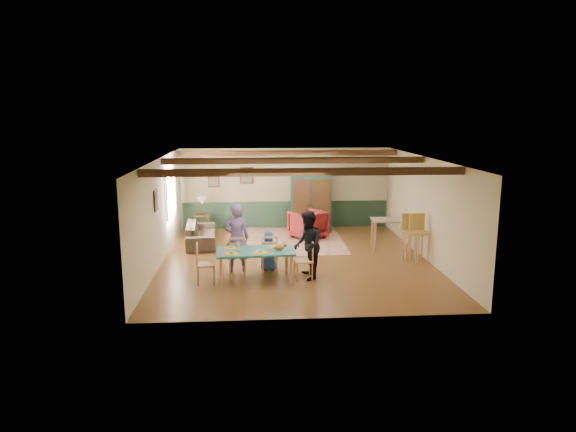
{
  "coord_description": "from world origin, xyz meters",
  "views": [
    {
      "loc": [
        -1.12,
        -13.14,
        3.84
      ],
      "look_at": [
        -0.18,
        0.22,
        1.15
      ],
      "focal_mm": 32.0,
      "sensor_mm": 36.0,
      "label": 1
    }
  ],
  "objects": [
    {
      "name": "dining_chair_far_right",
      "position": [
        -0.73,
        -0.96,
        0.47
      ],
      "size": [
        0.44,
        0.46,
        0.94
      ],
      "primitive_type": null,
      "rotation": [
        0.0,
        0.0,
        3.21
      ],
      "color": "tan",
      "rests_on": "floor"
    },
    {
      "name": "sofa",
      "position": [
        -2.66,
        1.89,
        0.31
      ],
      "size": [
        1.0,
        2.2,
        0.62
      ],
      "primitive_type": "imported",
      "rotation": [
        0.0,
        0.0,
        1.65
      ],
      "color": "#3A2E24",
      "rests_on": "floor"
    },
    {
      "name": "wainscot_back",
      "position": [
        0.0,
        3.98,
        0.45
      ],
      "size": [
        6.95,
        0.03,
        0.9
      ],
      "primitive_type": "cube",
      "color": "#203C2B",
      "rests_on": "floor"
    },
    {
      "name": "bar_stool_left",
      "position": [
        3.0,
        -0.36,
        0.63
      ],
      "size": [
        0.47,
        0.51,
        1.25
      ],
      "primitive_type": null,
      "rotation": [
        0.0,
        0.0,
        -0.06
      ],
      "color": "tan",
      "rests_on": "floor"
    },
    {
      "name": "floor",
      "position": [
        0.0,
        0.0,
        0.0
      ],
      "size": [
        8.0,
        8.0,
        0.0
      ],
      "primitive_type": "plane",
      "color": "brown",
      "rests_on": "ground"
    },
    {
      "name": "ceiling_beam_back",
      "position": [
        0.0,
        3.0,
        2.61
      ],
      "size": [
        6.95,
        0.16,
        0.16
      ],
      "primitive_type": "cube",
      "color": "#331E0E",
      "rests_on": "ceiling"
    },
    {
      "name": "bar_stool_right",
      "position": [
        3.22,
        -0.42,
        0.63
      ],
      "size": [
        0.51,
        0.55,
        1.27
      ],
      "primitive_type": null,
      "rotation": [
        0.0,
        0.0,
        0.13
      ],
      "color": "tan",
      "rests_on": "floor"
    },
    {
      "name": "ceiling_beam_front",
      "position": [
        0.0,
        -2.3,
        2.61
      ],
      "size": [
        6.95,
        0.16,
        0.16
      ],
      "primitive_type": "cube",
      "color": "#331E0E",
      "rests_on": "ceiling"
    },
    {
      "name": "picture_back_b",
      "position": [
        -2.4,
        3.97,
        1.65
      ],
      "size": [
        0.38,
        0.04,
        0.48
      ],
      "primitive_type": null,
      "color": "gray",
      "rests_on": "wall_back"
    },
    {
      "name": "wall_right",
      "position": [
        3.5,
        0.0,
        1.35
      ],
      "size": [
        0.02,
        8.0,
        2.7
      ],
      "primitive_type": "cube",
      "color": "beige",
      "rests_on": "floor"
    },
    {
      "name": "table_lamp",
      "position": [
        -2.74,
        3.3,
        0.91
      ],
      "size": [
        0.34,
        0.34,
        0.57
      ],
      "primitive_type": null,
      "rotation": [
        0.0,
        0.0,
        0.07
      ],
      "color": "tan",
      "rests_on": "end_table"
    },
    {
      "name": "place_setting_far_right",
      "position": [
        -0.55,
        -1.41,
        0.79
      ],
      "size": [
        0.41,
        0.32,
        0.11
      ],
      "primitive_type": null,
      "rotation": [
        0.0,
        0.0,
        0.07
      ],
      "color": "yellow",
      "rests_on": "dining_table"
    },
    {
      "name": "armoire",
      "position": [
        0.78,
        3.25,
        1.03
      ],
      "size": [
        1.47,
        0.63,
        2.05
      ],
      "primitive_type": "cube",
      "rotation": [
        0.0,
        0.0,
        -0.04
      ],
      "color": "#16382C",
      "rests_on": "floor"
    },
    {
      "name": "place_setting_near_left",
      "position": [
        -1.6,
        -1.97,
        0.79
      ],
      "size": [
        0.41,
        0.32,
        0.11
      ],
      "primitive_type": null,
      "rotation": [
        0.0,
        0.0,
        0.07
      ],
      "color": "yellow",
      "rests_on": "dining_table"
    },
    {
      "name": "place_setting_near_center",
      "position": [
        -0.96,
        -1.93,
        0.79
      ],
      "size": [
        0.41,
        0.32,
        0.11
      ],
      "primitive_type": null,
      "rotation": [
        0.0,
        0.0,
        0.07
      ],
      "color": "yellow",
      "rests_on": "dining_table"
    },
    {
      "name": "dining_chair_end_right",
      "position": [
        0.06,
        -1.61,
        0.47
      ],
      "size": [
        0.46,
        0.44,
        0.94
      ],
      "primitive_type": null,
      "rotation": [
        0.0,
        0.0,
        -1.5
      ],
      "color": "tan",
      "rests_on": "floor"
    },
    {
      "name": "armchair",
      "position": [
        0.59,
        2.38,
        0.44
      ],
      "size": [
        1.32,
        1.33,
        0.88
      ],
      "primitive_type": "imported",
      "rotation": [
        0.0,
        0.0,
        -2.55
      ],
      "color": "#521016",
      "rests_on": "floor"
    },
    {
      "name": "ceiling",
      "position": [
        0.0,
        0.0,
        2.7
      ],
      "size": [
        7.0,
        8.0,
        0.02
      ],
      "primitive_type": "cube",
      "color": "silver",
      "rests_on": "wall_back"
    },
    {
      "name": "dining_chair_far_left",
      "position": [
        -1.51,
        -1.01,
        0.47
      ],
      "size": [
        0.44,
        0.46,
        0.94
      ],
      "primitive_type": null,
      "rotation": [
        0.0,
        0.0,
        3.21
      ],
      "color": "tan",
      "rests_on": "floor"
    },
    {
      "name": "cat",
      "position": [
        -0.53,
        -1.75,
        0.83
      ],
      "size": [
        0.36,
        0.16,
        0.18
      ],
      "primitive_type": null,
      "rotation": [
        0.0,
        0.0,
        0.07
      ],
      "color": "orange",
      "rests_on": "dining_table"
    },
    {
      "name": "dining_chair_end_left",
      "position": [
        -2.2,
        -1.77,
        0.47
      ],
      "size": [
        0.46,
        0.44,
        0.94
      ],
      "primitive_type": null,
      "rotation": [
        0.0,
        0.0,
        1.64
      ],
      "color": "tan",
      "rests_on": "floor"
    },
    {
      "name": "picture_left_wall",
      "position": [
        -3.47,
        -0.6,
        1.75
      ],
      "size": [
        0.04,
        0.42,
        0.52
      ],
      "primitive_type": null,
      "color": "gray",
      "rests_on": "wall_left"
    },
    {
      "name": "wall_back",
      "position": [
        0.0,
        4.0,
        1.35
      ],
      "size": [
        7.0,
        0.02,
        2.7
      ],
      "primitive_type": "cube",
      "color": "beige",
      "rests_on": "floor"
    },
    {
      "name": "person_child",
      "position": [
        -0.73,
        -0.88,
        0.5
      ],
      "size": [
        0.5,
        0.35,
        0.99
      ],
      "primitive_type": "imported",
      "rotation": [
        0.0,
        0.0,
        3.21
      ],
      "color": "#27479C",
      "rests_on": "floor"
    },
    {
      "name": "place_setting_far_left",
      "position": [
        -1.63,
        -1.48,
        0.79
      ],
      "size": [
        0.41,
        0.32,
        0.11
      ],
      "primitive_type": null,
      "rotation": [
        0.0,
        0.0,
        0.07
      ],
      "color": "yellow",
      "rests_on": "dining_table"
    },
    {
      "name": "counter_table",
      "position": [
        2.77,
        0.74,
        0.46
      ],
      "size": [
        1.14,
        0.72,
        0.92
      ],
      "primitive_type": null,
      "rotation": [
        0.0,
        0.0,
        -0.07
      ],
      "color": "beige",
      "rests_on": "floor"
    },
    {
      "name": "dining_table",
      "position": [
        -1.07,
        -1.69,
        0.37
      ],
      "size": [
        1.84,
        1.1,
        0.74
      ],
      "primitive_type": null,
      "rotation": [
        0.0,
        0.0,
        0.07
      ],
      "color": "#20675F",
      "rests_on": "floor"
    },
    {
      "name": "area_rug",
      "position": [
        0.09,
        2.14,
        0.01
      ],
      "size": [
        3.09,
        3.65,
        0.01
      ],
      "primitive_type": "cube",
      "rotation": [
        0.0,
        0.0,
        -0.01
      ],
      "color": "#CBB893",
      "rests_on": "floor"
    },
    {
      "name": "wall_left",
      "position": [
        -3.5,
        0.0,
        1.35
      ],
      "size": [
        0.02,
        8.0,
        2.7
      ],
      "primitive_type": "cube",
      "color": "beige",
      "rests_on": "floor"
    },
    {
      "name": "person_woman",
      "position": [
        0.16,
        -1.61,
        0.81
      ],
      "size": [
        0.67,
        0.83,
        1.63
      ],
      "primitive_type": "imported",
      "rotation": [
        0.0,
        0.0,
        -1.5
      ],
      "color": "black",
      "rests_on": "floor"
    },
    {
      "name": "person_man",
      "position": [
        -1.52,
        -0.93,
        0.85
      ],
      "size": [
        0.65,
        0.45,
        1.7
      ],
      "primitive_type": "imported",
      "rotation": [
        0.0,
        0.0,
        3.21
      ],
      "color": "slate",
      "rests_on": "floor"
    },
    {
      "name": "ceiling_beam_mid",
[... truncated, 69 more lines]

